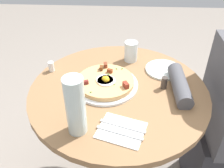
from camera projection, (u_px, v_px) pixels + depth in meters
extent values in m
cylinder|color=olive|center=(119.00, 92.00, 1.17)|extent=(0.81, 0.81, 0.03)
cylinder|color=#333338|center=(117.00, 144.00, 1.39)|extent=(0.10, 0.10, 0.69)
cube|color=#2D2D33|center=(214.00, 160.00, 1.45)|extent=(0.32, 0.28, 0.45)
cylinder|color=#4C4C51|center=(180.00, 85.00, 1.13)|extent=(0.26, 0.08, 0.07)
cylinder|color=white|center=(106.00, 84.00, 1.18)|extent=(0.30, 0.30, 0.01)
cylinder|color=tan|center=(105.00, 82.00, 1.17)|extent=(0.26, 0.26, 0.02)
cylinder|color=white|center=(106.00, 81.00, 1.15)|extent=(0.08, 0.08, 0.01)
sphere|color=yellow|center=(106.00, 80.00, 1.14)|extent=(0.03, 0.03, 0.03)
cylinder|color=white|center=(105.00, 80.00, 1.15)|extent=(0.08, 0.08, 0.01)
sphere|color=yellow|center=(104.00, 79.00, 1.15)|extent=(0.02, 0.02, 0.02)
cylinder|color=white|center=(106.00, 80.00, 1.15)|extent=(0.07, 0.07, 0.01)
sphere|color=yellow|center=(106.00, 79.00, 1.15)|extent=(0.03, 0.03, 0.03)
cube|color=brown|center=(110.00, 71.00, 1.20)|extent=(0.02, 0.03, 0.02)
cube|color=maroon|center=(86.00, 82.00, 1.13)|extent=(0.02, 0.03, 0.02)
cube|color=brown|center=(106.00, 65.00, 1.24)|extent=(0.03, 0.02, 0.02)
cube|color=maroon|center=(126.00, 85.00, 1.11)|extent=(0.04, 0.03, 0.02)
cube|color=brown|center=(101.00, 68.00, 1.22)|extent=(0.03, 0.02, 0.02)
cube|color=#387F2D|center=(114.00, 84.00, 1.13)|extent=(0.01, 0.01, 0.00)
cube|color=#387F2D|center=(105.00, 79.00, 1.16)|extent=(0.01, 0.01, 0.00)
cube|color=#387F2D|center=(117.00, 69.00, 1.23)|extent=(0.01, 0.01, 0.00)
cube|color=#387F2D|center=(122.00, 69.00, 1.23)|extent=(0.01, 0.01, 0.00)
cube|color=#387F2D|center=(108.00, 74.00, 1.19)|extent=(0.01, 0.01, 0.00)
cube|color=#387F2D|center=(91.00, 92.00, 1.08)|extent=(0.00, 0.01, 0.00)
cylinder|color=silver|center=(164.00, 70.00, 1.28)|extent=(0.18, 0.18, 0.01)
cube|color=white|center=(121.00, 130.00, 0.96)|extent=(0.19, 0.20, 0.00)
cube|color=silver|center=(123.00, 126.00, 0.97)|extent=(0.07, 0.18, 0.00)
cube|color=silver|center=(120.00, 133.00, 0.94)|extent=(0.07, 0.18, 0.00)
cylinder|color=silver|center=(131.00, 51.00, 1.33)|extent=(0.07, 0.07, 0.11)
cylinder|color=silver|center=(75.00, 106.00, 0.89)|extent=(0.07, 0.07, 0.24)
cylinder|color=white|center=(51.00, 67.00, 1.26)|extent=(0.03, 0.03, 0.05)
cylinder|color=#3F3833|center=(164.00, 83.00, 1.15)|extent=(0.03, 0.03, 0.06)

